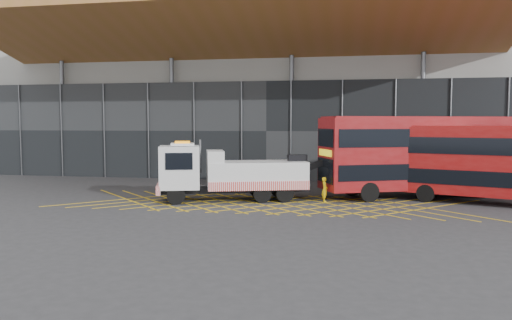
% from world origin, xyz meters
% --- Properties ---
extents(ground_plane, '(120.00, 120.00, 0.00)m').
position_xyz_m(ground_plane, '(0.00, 0.00, 0.00)').
color(ground_plane, '#2C2C2F').
extents(road_markings, '(24.76, 7.16, 0.01)m').
position_xyz_m(road_markings, '(4.00, 0.00, 0.01)').
color(road_markings, gold).
rests_on(road_markings, ground_plane).
extents(construction_building, '(55.00, 23.97, 18.00)m').
position_xyz_m(construction_building, '(1.92, 18.40, 8.98)').
color(construction_building, gray).
rests_on(construction_building, ground_plane).
extents(recovery_truck, '(10.33, 5.10, 3.64)m').
position_xyz_m(recovery_truck, '(1.45, 0.56, 1.68)').
color(recovery_truck, black).
rests_on(recovery_truck, ground_plane).
extents(bus_towed, '(12.50, 7.47, 5.05)m').
position_xyz_m(bus_towed, '(12.87, 4.32, 2.80)').
color(bus_towed, maroon).
rests_on(bus_towed, ground_plane).
extents(bus_second, '(11.24, 6.20, 4.50)m').
position_xyz_m(bus_second, '(16.71, 2.07, 2.50)').
color(bus_second, maroon).
rests_on(bus_second, ground_plane).
extents(worker, '(0.46, 0.60, 1.47)m').
position_xyz_m(worker, '(7.19, 1.18, 0.73)').
color(worker, yellow).
rests_on(worker, ground_plane).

